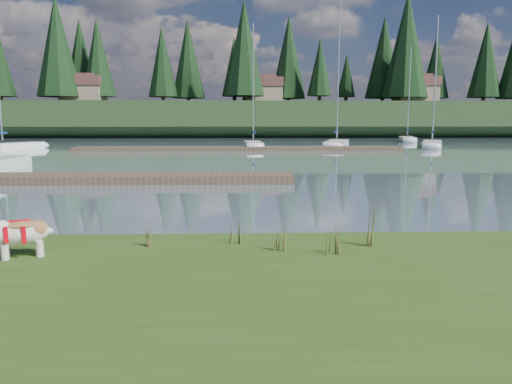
{
  "coord_description": "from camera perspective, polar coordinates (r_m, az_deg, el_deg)",
  "views": [
    {
      "loc": [
        1.91,
        -10.01,
        2.27
      ],
      "look_at": [
        2.27,
        -0.5,
        0.93
      ],
      "focal_mm": 35.0,
      "sensor_mm": 36.0,
      "label": 1
    }
  ],
  "objects": [
    {
      "name": "ground",
      "position": [
        40.12,
        -4.89,
        4.74
      ],
      "size": [
        200.0,
        200.0,
        0.0
      ],
      "primitive_type": "plane",
      "color": "gray",
      "rests_on": "ground"
    },
    {
      "name": "bank",
      "position": [
        4.91,
        -26.22,
        -18.16
      ],
      "size": [
        60.0,
        9.0,
        0.35
      ],
      "primitive_type": "cube",
      "color": "#314D18",
      "rests_on": "ground"
    },
    {
      "name": "ridge",
      "position": [
        83.03,
        -3.5,
        8.16
      ],
      "size": [
        200.0,
        20.0,
        5.0
      ],
      "primitive_type": "cube",
      "color": "#1C3017",
      "rests_on": "ground"
    },
    {
      "name": "bulldog",
      "position": [
        7.92,
        -25.46,
        -4.09
      ],
      "size": [
        1.0,
        0.66,
        0.59
      ],
      "rotation": [
        0.0,
        0.0,
        3.53
      ],
      "color": "silver",
      "rests_on": "bank"
    },
    {
      "name": "dock_near",
      "position": [
        20.02,
        -19.32,
        1.48
      ],
      "size": [
        16.0,
        2.0,
        0.3
      ],
      "primitive_type": "cube",
      "color": "#4C3D2C",
      "rests_on": "ground"
    },
    {
      "name": "dock_far",
      "position": [
        40.06,
        -2.02,
        4.98
      ],
      "size": [
        26.0,
        2.2,
        0.3
      ],
      "primitive_type": "cube",
      "color": "#4C3D2C",
      "rests_on": "ground"
    },
    {
      "name": "sailboat_bg_0",
      "position": [
        45.56,
        -26.27,
        4.74
      ],
      "size": [
        4.88,
        8.22,
        11.97
      ],
      "rotation": [
        0.0,
        0.0,
        1.15
      ],
      "color": "white",
      "rests_on": "ground"
    },
    {
      "name": "sailboat_bg_2",
      "position": [
        43.85,
        -0.37,
        5.48
      ],
      "size": [
        1.59,
        6.99,
        10.55
      ],
      "rotation": [
        0.0,
        0.0,
        1.6
      ],
      "color": "white",
      "rests_on": "ground"
    },
    {
      "name": "sailboat_bg_3",
      "position": [
        47.37,
        9.28,
        5.56
      ],
      "size": [
        4.08,
        9.15,
        13.12
      ],
      "rotation": [
        0.0,
        0.0,
        1.3
      ],
      "color": "white",
      "rests_on": "ground"
    },
    {
      "name": "sailboat_bg_4",
      "position": [
        48.14,
        19.49,
        5.25
      ],
      "size": [
        4.33,
        7.82,
        11.53
      ],
      "rotation": [
        0.0,
        0.0,
        1.19
      ],
      "color": "white",
      "rests_on": "ground"
    },
    {
      "name": "sailboat_bg_5",
      "position": [
        60.73,
        16.84,
        5.84
      ],
      "size": [
        3.16,
        7.54,
        10.65
      ],
      "rotation": [
        0.0,
        0.0,
        1.33
      ],
      "color": "white",
      "rests_on": "ground"
    },
    {
      "name": "weed_0",
      "position": [
        7.98,
        -12.02,
        -4.34
      ],
      "size": [
        0.17,
        0.14,
        0.57
      ],
      "color": "#475B23",
      "rests_on": "bank"
    },
    {
      "name": "weed_1",
      "position": [
        7.99,
        -2.45,
        -4.53
      ],
      "size": [
        0.17,
        0.14,
        0.45
      ],
      "color": "#475B23",
      "rests_on": "bank"
    },
    {
      "name": "weed_2",
      "position": [
        7.45,
        8.74,
        -5.29
      ],
      "size": [
        0.17,
        0.14,
        0.53
      ],
      "color": "#475B23",
      "rests_on": "bank"
    },
    {
      "name": "weed_4",
      "position": [
        7.53,
        2.62,
        -5.07
      ],
      "size": [
        0.17,
        0.14,
        0.53
      ],
      "color": "#475B23",
      "rests_on": "bank"
    },
    {
      "name": "weed_5",
      "position": [
        8.02,
        13.28,
        -4.08
      ],
      "size": [
        0.17,
        0.14,
        0.66
      ],
      "color": "#475B23",
      "rests_on": "bank"
    },
    {
      "name": "mud_lip",
      "position": [
        8.9,
        -14.58,
        -6.59
      ],
      "size": [
        60.0,
        0.5,
        0.14
      ],
      "primitive_type": "cube",
      "color": "#33281C",
      "rests_on": "ground"
    },
    {
      "name": "conifer_2",
      "position": [
        83.28,
        -21.78,
        15.24
      ],
      "size": [
        6.6,
        6.6,
        16.05
      ],
      "color": "#382619",
      "rests_on": "ridge"
    },
    {
      "name": "conifer_3",
      "position": [
        83.41,
        -10.68,
        14.4
      ],
      "size": [
        4.84,
        4.84,
        12.25
      ],
      "color": "#382619",
      "rests_on": "ridge"
    },
    {
      "name": "conifer_4",
      "position": [
        76.78,
        -1.36,
        16.12
      ],
      "size": [
        6.16,
        6.16,
        15.1
      ],
      "color": "#382619",
      "rests_on": "ridge"
    },
    {
      "name": "conifer_5",
      "position": [
        81.52,
        7.33,
        13.98
      ],
      "size": [
        3.96,
        3.96,
        10.35
      ],
      "color": "#382619",
      "rests_on": "ridge"
    },
    {
      "name": "conifer_6",
      "position": [
        83.08,
        16.83,
        15.8
      ],
      "size": [
        7.04,
        7.04,
        17.0
      ],
      "color": "#382619",
      "rests_on": "ridge"
    },
    {
      "name": "conifer_7",
      "position": [
        90.92,
        24.77,
        13.56
      ],
      "size": [
        5.28,
        5.28,
        13.2
      ],
      "color": "#382619",
      "rests_on": "ridge"
    },
    {
      "name": "house_0",
      "position": [
        83.66,
        -19.11,
        11.04
      ],
      "size": [
        6.3,
        5.3,
        4.65
      ],
      "color": "gray",
      "rests_on": "ridge"
    },
    {
      "name": "house_1",
      "position": [
        81.27,
        0.76,
        11.58
      ],
      "size": [
        6.3,
        5.3,
        4.65
      ],
      "color": "gray",
      "rests_on": "ridge"
    },
    {
      "name": "house_2",
      "position": [
        84.0,
        17.74,
        11.09
      ],
      "size": [
        6.3,
        5.3,
        4.65
      ],
      "color": "gray",
      "rests_on": "ridge"
    }
  ]
}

